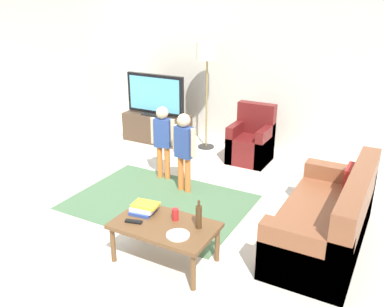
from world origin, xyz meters
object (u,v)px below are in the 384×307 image
(child_center, at_px, (184,146))
(plate, at_px, (178,235))
(couch, at_px, (331,222))
(tv_remote, at_px, (134,222))
(coffee_table, at_px, (165,228))
(book_stack, at_px, (144,208))
(soda_can, at_px, (175,214))
(floor_lamp, at_px, (207,57))
(armchair, at_px, (252,143))
(bottle, at_px, (199,217))
(tv, at_px, (155,95))
(tv_stand, at_px, (157,128))
(child_near_tv, at_px, (163,136))

(child_center, xyz_separation_m, plate, (0.84, -1.58, -0.22))
(couch, relative_size, tv_remote, 10.59)
(coffee_table, relative_size, book_stack, 3.46)
(tv_remote, bearing_deg, child_center, 87.23)
(child_center, relative_size, soda_can, 8.98)
(soda_can, bearing_deg, floor_lamp, 111.37)
(floor_lamp, distance_m, tv_remote, 3.52)
(floor_lamp, bearing_deg, tv_remote, -75.42)
(armchair, bearing_deg, couch, -49.51)
(floor_lamp, distance_m, soda_can, 3.38)
(book_stack, bearing_deg, bottle, 0.23)
(tv, height_order, armchair, tv)
(tv_stand, xyz_separation_m, child_center, (1.41, -1.49, 0.40))
(book_stack, xyz_separation_m, soda_can, (0.36, 0.02, 0.01))
(tv_stand, height_order, plate, tv_stand)
(tv_stand, bearing_deg, tv_remote, -60.45)
(couch, relative_size, book_stack, 6.24)
(child_center, bearing_deg, bottle, -55.52)
(floor_lamp, xyz_separation_m, child_near_tv, (0.04, -1.42, -0.91))
(coffee_table, xyz_separation_m, book_stack, (-0.31, 0.10, 0.10))
(bottle, bearing_deg, tv_stand, 129.37)
(couch, xyz_separation_m, floor_lamp, (-2.49, 2.06, 1.25))
(tv_remote, bearing_deg, tv_stand, 104.78)
(tv, relative_size, soda_can, 9.17)
(armchair, distance_m, coffee_table, 2.93)
(coffee_table, bearing_deg, bottle, 17.35)
(child_near_tv, xyz_separation_m, bottle, (1.40, -1.59, -0.10))
(child_near_tv, relative_size, bottle, 3.67)
(child_center, distance_m, soda_can, 1.51)
(plate, bearing_deg, tv_remote, 180.00)
(child_center, xyz_separation_m, soda_can, (0.67, -1.34, -0.17))
(child_near_tv, xyz_separation_m, plate, (1.30, -1.81, -0.21))
(couch, height_order, book_stack, couch)
(bottle, bearing_deg, armchair, 100.90)
(couch, height_order, soda_can, couch)
(tv_remote, bearing_deg, bottle, 5.37)
(couch, distance_m, plate, 1.65)
(child_near_tv, relative_size, soda_can, 8.81)
(armchair, bearing_deg, child_center, -105.13)
(armchair, xyz_separation_m, book_stack, (-0.08, -2.82, 0.17))
(floor_lamp, bearing_deg, tv, -169.19)
(soda_can, bearing_deg, child_near_tv, 125.89)
(child_near_tv, bearing_deg, floor_lamp, 91.49)
(child_near_tv, bearing_deg, tv_stand, 126.51)
(child_near_tv, bearing_deg, child_center, -25.50)
(child_center, bearing_deg, floor_lamp, 107.01)
(floor_lamp, bearing_deg, child_near_tv, -88.51)
(couch, bearing_deg, armchair, 130.49)
(coffee_table, distance_m, plate, 0.26)
(book_stack, height_order, plate, book_stack)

